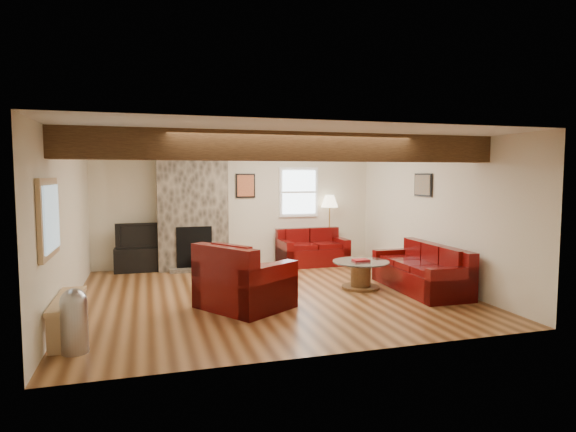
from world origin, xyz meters
name	(u,v)px	position (x,y,z in m)	size (l,w,h in m)	color
room	(270,218)	(0.00, 0.00, 1.25)	(8.00, 8.00, 8.00)	brown
oak_beam	(293,147)	(0.00, -1.25, 2.31)	(6.00, 0.36, 0.38)	black
chimney_breast	(193,210)	(-1.00, 2.49, 1.22)	(1.40, 0.67, 2.50)	#363129
back_window	(299,192)	(1.35, 2.71, 1.55)	(0.90, 0.08, 1.10)	white
hatch_window	(49,218)	(-2.96, -1.50, 1.45)	(0.08, 1.00, 0.90)	tan
ceiling_dome	(306,147)	(0.90, 0.90, 2.44)	(0.40, 0.40, 0.18)	white
artwork_back	(246,186)	(0.15, 2.71, 1.70)	(0.42, 0.06, 0.52)	black
artwork_right	(423,185)	(2.96, 0.30, 1.75)	(0.06, 0.55, 0.42)	black
sofa_three	(420,268)	(2.48, -0.44, 0.38)	(1.97, 0.82, 0.76)	#450408
loveseat	(313,247)	(1.51, 2.23, 0.38)	(1.43, 0.83, 0.76)	#450408
armchair_red	(245,275)	(-0.55, -0.65, 0.47)	(1.17, 1.02, 0.95)	#450408
coffee_table	(361,275)	(1.57, -0.06, 0.24)	(0.96, 0.96, 0.50)	#472A17
tv_cabinet	(139,260)	(-2.06, 2.53, 0.24)	(0.95, 0.38, 0.48)	black
television	(139,235)	(-2.06, 2.53, 0.73)	(0.88, 0.12, 0.51)	black
floor_lamp	(330,205)	(2.02, 2.55, 1.27)	(0.38, 0.38, 1.48)	#AA8446
pine_bench	(68,318)	(-2.83, -1.33, 0.23)	(0.29, 1.25, 0.47)	tan
pedal_bin	(74,321)	(-2.68, -1.90, 0.36)	(0.28, 0.28, 0.71)	#A7A8AC
coal_bucket	(200,263)	(-0.90, 2.12, 0.18)	(0.38, 0.38, 0.36)	slate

